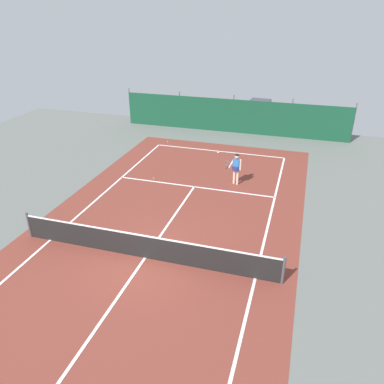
{
  "coord_description": "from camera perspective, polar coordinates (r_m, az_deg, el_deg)",
  "views": [
    {
      "loc": [
        5.09,
        -10.72,
        8.57
      ],
      "look_at": [
        0.59,
        4.07,
        0.9
      ],
      "focal_mm": 35.92,
      "sensor_mm": 36.0,
      "label": 1
    }
  ],
  "objects": [
    {
      "name": "tennis_ball_near_player",
      "position": [
        26.37,
        -3.64,
        7.46
      ],
      "size": [
        0.07,
        0.07,
        0.07
      ],
      "primitive_type": "sphere",
      "color": "#CCDB33",
      "rests_on": "ground"
    },
    {
      "name": "tennis_net",
      "position": [
        14.34,
        -7.07,
        -8.03
      ],
      "size": [
        10.12,
        0.1,
        1.1
      ],
      "color": "black",
      "rests_on": "ground"
    },
    {
      "name": "back_fence",
      "position": [
        28.88,
        6.23,
        10.36
      ],
      "size": [
        16.3,
        0.98,
        2.7
      ],
      "color": "#14472D",
      "rests_on": "ground"
    },
    {
      "name": "ground_plane",
      "position": [
        14.63,
        -6.96,
        -9.68
      ],
      "size": [
        36.0,
        36.0,
        0.0
      ],
      "primitive_type": "plane",
      "color": "slate"
    },
    {
      "name": "tennis_ball_midcourt",
      "position": [
        20.82,
        -5.7,
        2.05
      ],
      "size": [
        0.07,
        0.07,
        0.07
      ],
      "primitive_type": "sphere",
      "color": "#CCDB33",
      "rests_on": "ground"
    },
    {
      "name": "parked_car",
      "position": [
        31.27,
        9.87,
        11.7
      ],
      "size": [
        2.27,
        4.33,
        1.68
      ],
      "rotation": [
        0.0,
        0.0,
        3.06
      ],
      "color": "navy",
      "rests_on": "ground"
    },
    {
      "name": "court_surface",
      "position": [
        14.63,
        -6.96,
        -9.67
      ],
      "size": [
        11.02,
        26.6,
        0.01
      ],
      "color": "brown",
      "rests_on": "ground"
    },
    {
      "name": "tennis_player",
      "position": [
        19.88,
        6.57,
        3.72
      ],
      "size": [
        0.83,
        0.66,
        1.64
      ],
      "rotation": [
        0.0,
        0.0,
        2.79
      ],
      "color": "beige",
      "rests_on": "ground"
    }
  ]
}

